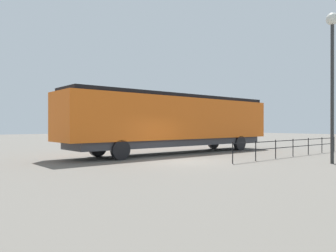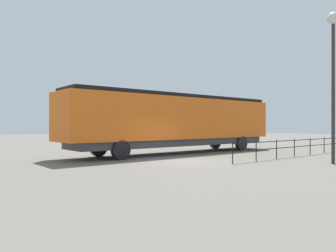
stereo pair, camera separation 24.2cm
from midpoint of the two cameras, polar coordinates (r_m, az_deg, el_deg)
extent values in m
plane|color=#666059|center=(16.93, 3.44, -6.29)|extent=(120.00, 120.00, 0.00)
cube|color=orange|center=(21.76, 1.99, 1.33)|extent=(2.92, 16.25, 2.70)
cube|color=black|center=(26.93, 13.37, 0.23)|extent=(2.81, 2.14, 1.89)
cube|color=black|center=(21.84, 1.99, 5.19)|extent=(2.63, 15.60, 0.24)
cube|color=#38383D|center=(21.78, 1.99, -2.82)|extent=(2.63, 14.95, 0.45)
cylinder|color=black|center=(26.38, 8.64, -2.80)|extent=(0.30, 1.10, 1.10)
cylinder|color=black|center=(24.69, 13.16, -3.00)|extent=(0.30, 1.10, 1.10)
cylinder|color=black|center=(19.95, -11.91, -3.74)|extent=(0.30, 1.10, 1.10)
cylinder|color=black|center=(17.66, -8.00, -4.23)|extent=(0.30, 1.10, 1.10)
cylinder|color=#2D2D2D|center=(17.79, 27.63, 5.24)|extent=(0.16, 0.16, 6.96)
sphere|color=silver|center=(18.48, 27.64, 16.61)|extent=(0.59, 0.59, 0.59)
cube|color=black|center=(20.87, 21.84, -2.37)|extent=(0.04, 11.52, 0.04)
cube|color=black|center=(20.89, 21.84, -3.46)|extent=(0.04, 11.52, 0.04)
cylinder|color=black|center=(16.11, 11.82, -4.70)|extent=(0.05, 0.05, 1.07)
cylinder|color=black|center=(17.64, 15.77, -4.29)|extent=(0.05, 0.05, 1.07)
cylinder|color=black|center=(19.24, 19.06, -3.92)|extent=(0.05, 0.05, 1.07)
cylinder|color=black|center=(20.89, 21.84, -3.61)|extent=(0.05, 0.05, 1.07)
cylinder|color=black|center=(22.58, 24.21, -3.33)|extent=(0.05, 0.05, 1.07)
cylinder|color=black|center=(24.31, 26.24, -3.09)|extent=(0.05, 0.05, 1.07)
camera|label=1|loc=(0.12, -89.58, 0.00)|focal=34.32mm
camera|label=2|loc=(0.12, 90.42, 0.00)|focal=34.32mm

